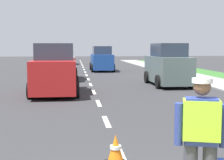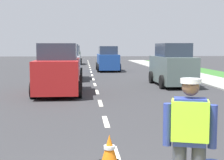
% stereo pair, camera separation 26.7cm
% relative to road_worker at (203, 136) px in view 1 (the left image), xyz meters
% --- Properties ---
extents(ground_plane, '(96.00, 96.00, 0.00)m').
position_rel_road_worker_xyz_m(ground_plane, '(-0.77, 20.24, -0.93)').
color(ground_plane, '#333335').
extents(lane_center_line, '(0.14, 46.40, 0.01)m').
position_rel_road_worker_xyz_m(lane_center_line, '(-0.77, 24.44, -0.93)').
color(lane_center_line, silver).
rests_on(lane_center_line, ground).
extents(road_worker, '(0.77, 0.40, 1.67)m').
position_rel_road_worker_xyz_m(road_worker, '(0.00, 0.00, 0.00)').
color(road_worker, '#383D4C').
rests_on(road_worker, ground).
extents(traffic_cone_near, '(0.36, 0.36, 0.53)m').
position_rel_road_worker_xyz_m(traffic_cone_near, '(-0.92, 1.63, -0.67)').
color(traffic_cone_near, black).
rests_on(traffic_cone_near, ground).
extents(car_parked_far, '(1.87, 4.18, 2.25)m').
position_rel_road_worker_xyz_m(car_parked_far, '(3.31, 13.12, 0.11)').
color(car_parked_far, slate).
rests_on(car_parked_far, ground).
extents(car_oncoming_third, '(2.02, 3.91, 2.22)m').
position_rel_road_worker_xyz_m(car_oncoming_third, '(-2.63, 35.22, 0.10)').
color(car_oncoming_third, slate).
rests_on(car_oncoming_third, ground).
extents(car_oncoming_lead, '(2.06, 4.35, 2.21)m').
position_rel_road_worker_xyz_m(car_oncoming_lead, '(-2.47, 10.64, 0.10)').
color(car_oncoming_lead, red).
rests_on(car_oncoming_lead, ground).
extents(car_oncoming_second, '(2.07, 3.87, 2.21)m').
position_rel_road_worker_xyz_m(car_oncoming_second, '(-2.50, 16.89, 0.10)').
color(car_oncoming_second, silver).
rests_on(car_oncoming_second, ground).
extents(car_outgoing_far, '(1.93, 4.30, 2.12)m').
position_rel_road_worker_xyz_m(car_outgoing_far, '(0.69, 24.15, 0.05)').
color(car_outgoing_far, '#1E4799').
rests_on(car_outgoing_far, ground).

